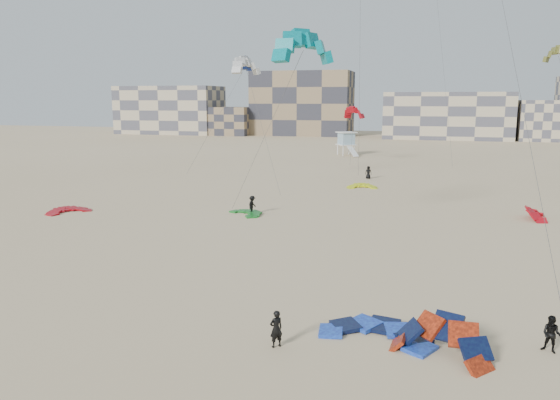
# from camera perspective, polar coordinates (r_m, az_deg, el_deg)

# --- Properties ---
(ground) EXTENTS (320.00, 320.00, 0.00)m
(ground) POSITION_cam_1_polar(r_m,az_deg,el_deg) (24.58, -1.92, -14.21)
(ground) COLOR #D0B68B
(ground) RESTS_ON ground
(kite_ground_blue) EXTENTS (5.35, 5.53, 0.88)m
(kite_ground_blue) POSITION_cam_1_polar(r_m,az_deg,el_deg) (25.04, 10.10, -13.89)
(kite_ground_blue) COLOR blue
(kite_ground_blue) RESTS_ON ground
(kite_ground_orange) EXTENTS (5.33, 5.34, 4.08)m
(kite_ground_orange) POSITION_cam_1_polar(r_m,az_deg,el_deg) (23.99, 16.34, -15.31)
(kite_ground_orange) COLOR red
(kite_ground_orange) RESTS_ON ground
(kite_ground_red) EXTENTS (5.22, 5.17, 1.13)m
(kite_ground_red) POSITION_cam_1_polar(r_m,az_deg,el_deg) (53.97, -21.23, -1.19)
(kite_ground_red) COLOR #B2111D
(kite_ground_red) RESTS_ON ground
(kite_ground_green) EXTENTS (4.66, 4.69, 0.60)m
(kite_ground_green) POSITION_cam_1_polar(r_m,az_deg,el_deg) (49.47, -3.52, -1.50)
(kite_ground_green) COLOR #187F27
(kite_ground_green) RESTS_ON ground
(kite_ground_red_far) EXTENTS (3.56, 3.42, 3.08)m
(kite_ground_red_far) POSITION_cam_1_polar(r_m,az_deg,el_deg) (52.34, 25.20, -1.83)
(kite_ground_red_far) COLOR #B2111D
(kite_ground_red_far) RESTS_ON ground
(kite_ground_yellow) EXTENTS (3.90, 4.06, 1.47)m
(kite_ground_yellow) POSITION_cam_1_polar(r_m,az_deg,el_deg) (64.77, 8.57, 1.26)
(kite_ground_yellow) COLOR #DFEE0F
(kite_ground_yellow) RESTS_ON ground
(kitesurfer_main) EXTENTS (0.69, 0.68, 1.61)m
(kitesurfer_main) POSITION_cam_1_polar(r_m,az_deg,el_deg) (23.45, -0.41, -13.31)
(kitesurfer_main) COLOR black
(kitesurfer_main) RESTS_ON ground
(kitesurfer_b) EXTENTS (0.94, 0.87, 1.57)m
(kitesurfer_b) POSITION_cam_1_polar(r_m,az_deg,el_deg) (25.56, 26.51, -12.45)
(kitesurfer_b) COLOR black
(kitesurfer_b) RESTS_ON ground
(kitesurfer_c) EXTENTS (0.77, 1.16, 1.67)m
(kitesurfer_c) POSITION_cam_1_polar(r_m,az_deg,el_deg) (49.43, -2.92, -0.52)
(kitesurfer_c) COLOR black
(kitesurfer_c) RESTS_ON ground
(kitesurfer_e) EXTENTS (0.90, 0.67, 1.69)m
(kitesurfer_e) POSITION_cam_1_polar(r_m,az_deg,el_deg) (72.19, 9.22, 2.86)
(kitesurfer_e) COLOR black
(kitesurfer_e) RESTS_ON ground
(kite_fly_teal_a) EXTENTS (10.60, 8.76, 14.24)m
(kite_fly_teal_a) POSITION_cam_1_polar(r_m,az_deg,el_deg) (38.71, 2.46, 15.37)
(kite_fly_teal_a) COLOR #04879B
(kite_fly_teal_a) RESTS_ON ground
(kite_fly_grey) EXTENTS (9.12, 11.46, 14.36)m
(kite_fly_grey) POSITION_cam_1_polar(r_m,az_deg,el_deg) (63.40, -3.60, 13.67)
(kite_fly_grey) COLOR white
(kite_fly_grey) RESTS_ON ground
(kite_fly_olive) EXTENTS (4.68, 10.82, 14.52)m
(kite_fly_olive) POSITION_cam_1_polar(r_m,az_deg,el_deg) (61.30, 27.07, 13.30)
(kite_fly_olive) COLOR brown
(kite_fly_olive) RESTS_ON ground
(kite_fly_navy) EXTENTS (6.02, 13.32, 15.14)m
(kite_fly_navy) POSITION_cam_1_polar(r_m,az_deg,el_deg) (78.19, -3.51, 13.91)
(kite_fly_navy) COLOR #0B1B3A
(kite_fly_navy) RESTS_ON ground
(kite_fly_red) EXTENTS (5.17, 12.79, 8.60)m
(kite_fly_red) POSITION_cam_1_polar(r_m,az_deg,el_deg) (88.04, 7.72, 8.93)
(kite_fly_red) COLOR #B2111D
(kite_fly_red) RESTS_ON ground
(lifeguard_tower_far) EXTENTS (4.24, 6.48, 4.31)m
(lifeguard_tower_far) POSITION_cam_1_polar(r_m,az_deg,el_deg) (102.24, 6.92, 5.87)
(lifeguard_tower_far) COLOR white
(lifeguard_tower_far) RESTS_ON ground
(condo_west_a) EXTENTS (30.00, 15.00, 14.00)m
(condo_west_a) POSITION_cam_1_polar(r_m,az_deg,el_deg) (169.68, -11.40, 9.20)
(condo_west_a) COLOR #BDAB8A
(condo_west_a) RESTS_ON ground
(condo_west_b) EXTENTS (28.00, 14.00, 18.00)m
(condo_west_b) POSITION_cam_1_polar(r_m,az_deg,el_deg) (159.58, 2.36, 10.04)
(condo_west_b) COLOR #866F51
(condo_west_b) RESTS_ON ground
(condo_mid) EXTENTS (32.00, 16.00, 12.00)m
(condo_mid) POSITION_cam_1_polar(r_m,az_deg,el_deg) (151.37, 17.05, 8.43)
(condo_mid) COLOR #BDAB8A
(condo_mid) RESTS_ON ground
(condo_fill_left) EXTENTS (12.00, 10.00, 8.00)m
(condo_fill_left) POSITION_cam_1_polar(r_m,az_deg,el_deg) (159.84, -5.22, 8.21)
(condo_fill_left) COLOR #866F51
(condo_fill_left) RESTS_ON ground
(condo_fill_right) EXTENTS (10.00, 10.00, 10.00)m
(condo_fill_right) POSITION_cam_1_polar(r_m,az_deg,el_deg) (151.48, 25.46, 7.51)
(condo_fill_right) COLOR #BDAB8A
(condo_fill_right) RESTS_ON ground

